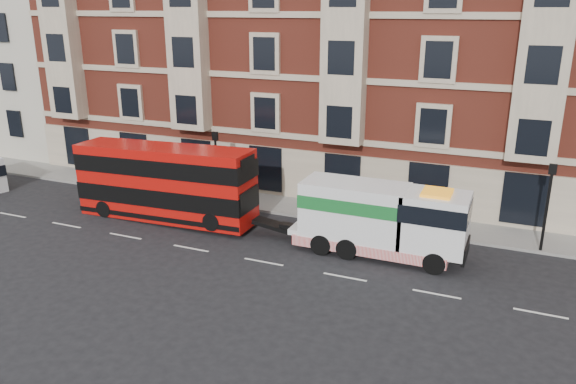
% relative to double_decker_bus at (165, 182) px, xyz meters
% --- Properties ---
extents(ground, '(120.00, 120.00, 0.00)m').
position_rel_double_decker_bus_xyz_m(ground, '(7.40, -2.93, -2.23)').
color(ground, black).
rests_on(ground, ground).
extents(sidewalk, '(90.00, 3.00, 0.15)m').
position_rel_double_decker_bus_xyz_m(sidewalk, '(7.40, 4.57, -2.16)').
color(sidewalk, slate).
rests_on(sidewalk, ground).
extents(victorian_terrace, '(45.00, 12.00, 20.40)m').
position_rel_double_decker_bus_xyz_m(victorian_terrace, '(7.90, 12.07, 7.83)').
color(victorian_terrace, maroon).
rests_on(victorian_terrace, ground).
extents(cream_block, '(16.00, 10.00, 16.80)m').
position_rel_double_decker_bus_xyz_m(cream_block, '(-22.60, 11.07, 6.11)').
color(cream_block, beige).
rests_on(cream_block, ground).
extents(lamp_post_west, '(0.35, 0.15, 4.35)m').
position_rel_double_decker_bus_xyz_m(lamp_post_west, '(1.40, 3.27, 0.44)').
color(lamp_post_west, black).
rests_on(lamp_post_west, sidewalk).
extents(lamp_post_east, '(0.35, 0.15, 4.35)m').
position_rel_double_decker_bus_xyz_m(lamp_post_east, '(19.40, 3.27, 0.44)').
color(lamp_post_east, black).
rests_on(lamp_post_east, sidewalk).
extents(double_decker_bus, '(10.41, 2.39, 4.21)m').
position_rel_double_decker_bus_xyz_m(double_decker_bus, '(0.00, 0.00, 0.00)').
color(double_decker_bus, red).
rests_on(double_decker_bus, ground).
extents(tow_truck, '(8.33, 2.46, 3.47)m').
position_rel_double_decker_bus_xyz_m(tow_truck, '(12.05, -0.00, -0.39)').
color(tow_truck, white).
rests_on(tow_truck, ground).
extents(pedestrian, '(0.65, 0.48, 1.60)m').
position_rel_double_decker_bus_xyz_m(pedestrian, '(-3.70, 3.31, -1.28)').
color(pedestrian, black).
rests_on(pedestrian, sidewalk).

